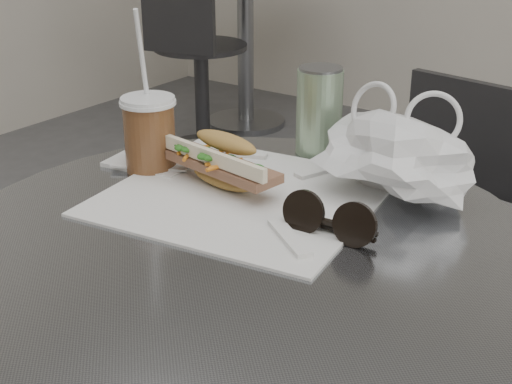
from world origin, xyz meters
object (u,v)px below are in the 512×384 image
Objects in this scene: chair_far at (420,252)px; iced_coffee at (150,132)px; banh_mi at (224,162)px; drink_can at (319,111)px; bg_table at (245,34)px; sunglasses at (329,221)px; bg_chair at (197,79)px.

chair_far is 0.89m from iced_coffee.
banh_mi reaches higher than chair_far.
banh_mi is at bearing -98.95° from drink_can.
sunglasses reaches higher than bg_table.
iced_coffee is at bearing 169.07° from sunglasses.
bg_chair is at bearing 130.32° from sunglasses.
banh_mi is at bearing 162.72° from sunglasses.
banh_mi is (1.41, -1.62, 0.43)m from bg_chair.
iced_coffee is at bearing -168.56° from banh_mi.
bg_chair is 2.35m from sunglasses.
chair_far is 5.68× the size of sunglasses.
sunglasses is at bearing -51.66° from bg_table.
bg_table is 2.99× the size of iced_coffee.
bg_table is 1.02× the size of chair_far.
bg_table is 2.45m from drink_can.
chair_far is 0.71m from drink_can.
banh_mi is 1.72× the size of drink_can.
bg_chair is 5.51× the size of drink_can.
bg_table is at bearing 134.44° from banh_mi.
bg_table is at bearing -31.42° from chair_far.
chair_far is at bearing -41.98° from bg_table.
drink_can reaches higher than bg_table.
bg_table is at bearing 124.59° from sunglasses.
iced_coffee is 0.35m from sunglasses.
iced_coffee is at bearing 87.56° from chair_far.
bg_chair is at bearing 135.72° from drink_can.
sunglasses is at bearing -58.93° from bg_chair.
banh_mi reaches higher than bg_table.
bg_chair is at bearing 128.08° from iced_coffee.
bg_chair is at bearing 140.05° from banh_mi.
iced_coffee is 1.93× the size of sunglasses.
iced_coffee is (1.27, -1.62, 0.45)m from bg_chair.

